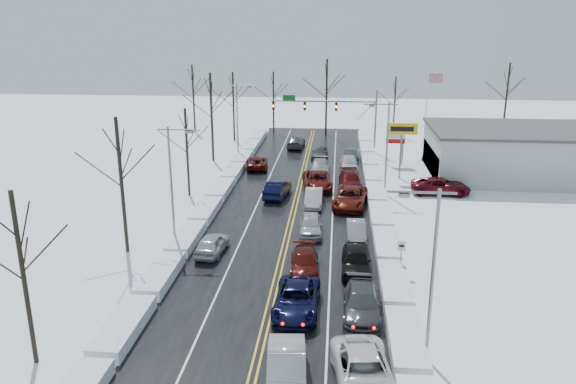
# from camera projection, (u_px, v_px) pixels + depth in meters

# --- Properties ---
(ground) EXTENTS (160.00, 160.00, 0.00)m
(ground) POSITION_uv_depth(u_px,v_px,m) (289.00, 228.00, 46.22)
(ground) COLOR white
(ground) RESTS_ON ground
(road_surface) EXTENTS (14.00, 84.00, 0.01)m
(road_surface) POSITION_uv_depth(u_px,v_px,m) (291.00, 219.00, 48.12)
(road_surface) COLOR black
(road_surface) RESTS_ON ground
(snow_bank_left) EXTENTS (1.80, 72.00, 0.77)m
(snow_bank_left) POSITION_uv_depth(u_px,v_px,m) (204.00, 217.00, 48.77)
(snow_bank_left) COLOR white
(snow_bank_left) RESTS_ON ground
(snow_bank_right) EXTENTS (1.80, 72.00, 0.77)m
(snow_bank_right) POSITION_uv_depth(u_px,v_px,m) (381.00, 222.00, 47.47)
(snow_bank_right) COLOR white
(snow_bank_right) RESTS_ON ground
(traffic_signal_mast) EXTENTS (13.28, 0.39, 8.00)m
(traffic_signal_mast) POSITION_uv_depth(u_px,v_px,m) (336.00, 110.00, 70.94)
(traffic_signal_mast) COLOR slate
(traffic_signal_mast) RESTS_ON ground
(tires_plus_sign) EXTENTS (3.20, 0.34, 6.00)m
(tires_plus_sign) POSITION_uv_depth(u_px,v_px,m) (402.00, 133.00, 59.07)
(tires_plus_sign) COLOR slate
(tires_plus_sign) RESTS_ON ground
(used_vehicles_sign) EXTENTS (2.20, 0.22, 4.65)m
(used_vehicles_sign) POSITION_uv_depth(u_px,v_px,m) (396.00, 137.00, 65.27)
(used_vehicles_sign) COLOR slate
(used_vehicles_sign) RESTS_ON ground
(speed_limit_sign) EXTENTS (0.55, 0.09, 2.35)m
(speed_limit_sign) POSITION_uv_depth(u_px,v_px,m) (401.00, 251.00, 37.42)
(speed_limit_sign) COLOR slate
(speed_limit_sign) RESTS_ON ground
(flagpole) EXTENTS (1.87, 1.20, 10.00)m
(flagpole) POSITION_uv_depth(u_px,v_px,m) (428.00, 105.00, 71.72)
(flagpole) COLOR silver
(flagpole) RESTS_ON ground
(dealership_building) EXTENTS (20.40, 12.40, 5.30)m
(dealership_building) POSITION_uv_depth(u_px,v_px,m) (525.00, 153.00, 60.51)
(dealership_building) COLOR #ABACA7
(dealership_building) RESTS_ON ground
(streetlight_se) EXTENTS (3.20, 0.25, 9.00)m
(streetlight_se) POSITION_uv_depth(u_px,v_px,m) (429.00, 262.00, 26.81)
(streetlight_se) COLOR slate
(streetlight_se) RESTS_ON ground
(streetlight_ne) EXTENTS (3.20, 0.25, 9.00)m
(streetlight_ne) POSITION_uv_depth(u_px,v_px,m) (385.00, 141.00, 53.46)
(streetlight_ne) COLOR slate
(streetlight_ne) RESTS_ON ground
(streetlight_sw) EXTENTS (3.20, 0.25, 9.00)m
(streetlight_sw) POSITION_uv_depth(u_px,v_px,m) (173.00, 176.00, 41.55)
(streetlight_sw) COLOR slate
(streetlight_sw) RESTS_ON ground
(streetlight_nw) EXTENTS (3.20, 0.25, 9.00)m
(streetlight_nw) POSITION_uv_depth(u_px,v_px,m) (239.00, 115.00, 68.20)
(streetlight_nw) COLOR slate
(streetlight_nw) RESTS_ON ground
(tree_left_a) EXTENTS (3.60, 3.60, 9.00)m
(tree_left_a) POSITION_uv_depth(u_px,v_px,m) (19.00, 246.00, 26.27)
(tree_left_a) COLOR #2D231C
(tree_left_a) RESTS_ON ground
(tree_left_b) EXTENTS (4.00, 4.00, 10.00)m
(tree_left_b) POSITION_uv_depth(u_px,v_px,m) (119.00, 160.00, 39.43)
(tree_left_b) COLOR #2D231C
(tree_left_b) RESTS_ON ground
(tree_left_c) EXTENTS (3.40, 3.40, 8.50)m
(tree_left_c) POSITION_uv_depth(u_px,v_px,m) (186.00, 135.00, 52.97)
(tree_left_c) COLOR #2D231C
(tree_left_c) RESTS_ON ground
(tree_left_d) EXTENTS (4.20, 4.20, 10.50)m
(tree_left_d) POSITION_uv_depth(u_px,v_px,m) (211.00, 100.00, 65.94)
(tree_left_d) COLOR #2D231C
(tree_left_d) RESTS_ON ground
(tree_left_e) EXTENTS (3.80, 3.80, 9.50)m
(tree_left_e) POSITION_uv_depth(u_px,v_px,m) (233.00, 93.00, 77.54)
(tree_left_e) COLOR #2D231C
(tree_left_e) RESTS_ON ground
(tree_far_a) EXTENTS (4.00, 4.00, 10.00)m
(tree_far_a) POSITION_uv_depth(u_px,v_px,m) (193.00, 85.00, 83.76)
(tree_far_a) COLOR #2D231C
(tree_far_a) RESTS_ON ground
(tree_far_b) EXTENTS (3.60, 3.60, 9.00)m
(tree_far_b) POSITION_uv_depth(u_px,v_px,m) (273.00, 90.00, 83.89)
(tree_far_b) COLOR #2D231C
(tree_far_b) RESTS_ON ground
(tree_far_c) EXTENTS (4.40, 4.40, 11.00)m
(tree_far_c) POSITION_uv_depth(u_px,v_px,m) (327.00, 82.00, 80.89)
(tree_far_c) COLOR #2D231C
(tree_far_c) RESTS_ON ground
(tree_far_d) EXTENTS (3.40, 3.40, 8.50)m
(tree_far_d) POSITION_uv_depth(u_px,v_px,m) (395.00, 94.00, 81.98)
(tree_far_d) COLOR #2D231C
(tree_far_d) RESTS_ON ground
(tree_far_e) EXTENTS (4.20, 4.20, 10.50)m
(tree_far_e) POSITION_uv_depth(u_px,v_px,m) (508.00, 85.00, 80.67)
(tree_far_e) COLOR #2D231C
(tree_far_e) RESTS_ON ground
(queued_car_2) EXTENTS (2.66, 5.61, 1.55)m
(queued_car_2) POSITION_uv_depth(u_px,v_px,m) (297.00, 311.00, 33.00)
(queued_car_2) COLOR black
(queued_car_2) RESTS_ON ground
(queued_car_3) EXTENTS (2.15, 4.75, 1.35)m
(queued_car_3) POSITION_uv_depth(u_px,v_px,m) (304.00, 271.00, 38.23)
(queued_car_3) COLOR #450E09
(queued_car_3) RESTS_ON ground
(queued_car_4) EXTENTS (2.03, 4.56, 1.52)m
(queued_car_4) POSITION_uv_depth(u_px,v_px,m) (311.00, 234.00, 44.92)
(queued_car_4) COLOR #B0B3B8
(queued_car_4) RESTS_ON ground
(queued_car_5) EXTENTS (1.61, 4.51, 1.48)m
(queued_car_5) POSITION_uv_depth(u_px,v_px,m) (314.00, 205.00, 51.76)
(queued_car_5) COLOR silver
(queued_car_5) RESTS_ON ground
(queued_car_6) EXTENTS (3.41, 6.16, 1.63)m
(queued_car_6) POSITION_uv_depth(u_px,v_px,m) (317.00, 188.00, 57.00)
(queued_car_6) COLOR #530D0B
(queued_car_6) RESTS_ON ground
(queued_car_7) EXTENTS (2.14, 5.18, 1.50)m
(queued_car_7) POSITION_uv_depth(u_px,v_px,m) (320.00, 174.00, 62.34)
(queued_car_7) COLOR #9B9DA2
(queued_car_7) RESTS_ON ground
(queued_car_8) EXTENTS (2.16, 4.58, 1.51)m
(queued_car_8) POSITION_uv_depth(u_px,v_px,m) (320.00, 158.00, 69.19)
(queued_car_8) COLOR #414446
(queued_car_8) RESTS_ON ground
(queued_car_11) EXTENTS (2.28, 5.34, 1.54)m
(queued_car_11) POSITION_uv_depth(u_px,v_px,m) (361.00, 315.00, 32.54)
(queued_car_11) COLOR #3E4043
(queued_car_11) RESTS_ON ground
(queued_car_12) EXTENTS (2.03, 4.97, 1.69)m
(queued_car_12) POSITION_uv_depth(u_px,v_px,m) (356.00, 271.00, 38.20)
(queued_car_12) COLOR black
(queued_car_12) RESTS_ON ground
(queued_car_13) EXTENTS (1.54, 4.12, 1.34)m
(queued_car_13) POSITION_uv_depth(u_px,v_px,m) (356.00, 238.00, 43.94)
(queued_car_13) COLOR #96989D
(queued_car_13) RESTS_ON ground
(queued_car_14) EXTENTS (3.56, 6.43, 1.70)m
(queued_car_14) POSITION_uv_depth(u_px,v_px,m) (350.00, 206.00, 51.47)
(queued_car_14) COLOR #53130B
(queued_car_14) RESTS_ON ground
(queued_car_15) EXTENTS (2.44, 5.34, 1.51)m
(queued_car_15) POSITION_uv_depth(u_px,v_px,m) (350.00, 187.00, 57.32)
(queued_car_15) COLOR #440909
(queued_car_15) RESTS_ON ground
(queued_car_16) EXTENTS (2.11, 4.96, 1.67)m
(queued_car_16) POSITION_uv_depth(u_px,v_px,m) (349.00, 170.00, 63.74)
(queued_car_16) COLOR silver
(queued_car_16) RESTS_ON ground
(queued_car_17) EXTENTS (2.11, 4.65, 1.48)m
(queued_car_17) POSITION_uv_depth(u_px,v_px,m) (351.00, 161.00, 67.67)
(queued_car_17) COLOR #3F4345
(queued_car_17) RESTS_ON ground
(oncoming_car_0) EXTENTS (2.38, 5.19, 1.65)m
(oncoming_car_0) POSITION_uv_depth(u_px,v_px,m) (277.00, 197.00, 54.19)
(oncoming_car_0) COLOR black
(oncoming_car_0) RESTS_ON ground
(oncoming_car_1) EXTENTS (2.81, 5.16, 1.37)m
(oncoming_car_1) POSITION_uv_depth(u_px,v_px,m) (257.00, 168.00, 64.55)
(oncoming_car_1) COLOR #54100B
(oncoming_car_1) RESTS_ON ground
(oncoming_car_2) EXTENTS (2.28, 5.26, 1.51)m
(oncoming_car_2) POSITION_uv_depth(u_px,v_px,m) (296.00, 147.00, 75.03)
(oncoming_car_2) COLOR #46494C
(oncoming_car_2) RESTS_ON ground
(oncoming_car_3) EXTENTS (2.08, 4.45, 1.47)m
(oncoming_car_3) POSITION_uv_depth(u_px,v_px,m) (212.00, 253.00, 41.18)
(oncoming_car_3) COLOR #AEB1B7
(oncoming_car_3) RESTS_ON ground
(parked_car_0) EXTENTS (5.83, 2.84, 1.60)m
(parked_car_0) POSITION_uv_depth(u_px,v_px,m) (440.00, 194.00, 55.10)
(parked_car_0) COLOR #540B13
(parked_car_0) RESTS_ON ground
(parked_car_1) EXTENTS (1.94, 4.76, 1.38)m
(parked_car_1) POSITION_uv_depth(u_px,v_px,m) (460.00, 182.00, 59.23)
(parked_car_1) COLOR #3E4143
(parked_car_1) RESTS_ON ground
(parked_car_2) EXTENTS (1.86, 4.20, 1.41)m
(parked_car_2) POSITION_uv_depth(u_px,v_px,m) (431.00, 164.00, 66.28)
(parked_car_2) COLOR black
(parked_car_2) RESTS_ON ground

